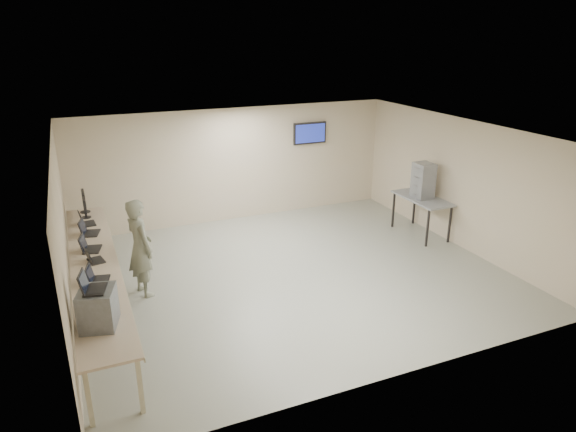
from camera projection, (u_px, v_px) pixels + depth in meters
name	position (u px, v px, depth m)	size (l,w,h in m)	color
room	(293.00, 205.00, 9.75)	(8.01, 7.01, 2.81)	#B3B5A3
workbench	(95.00, 267.00, 8.56)	(0.76, 6.00, 0.90)	beige
equipment_box	(98.00, 308.00, 6.63)	(0.44, 0.50, 0.52)	gray
laptop_on_box	(90.00, 286.00, 6.50)	(0.36, 0.40, 0.28)	black
laptop_0	(101.00, 301.00, 7.18)	(0.38, 0.41, 0.27)	black
laptop_1	(96.00, 278.00, 7.86)	(0.38, 0.42, 0.29)	black
laptop_2	(93.00, 258.00, 8.55)	(0.33, 0.37, 0.25)	black
laptop_3	(88.00, 247.00, 8.98)	(0.39, 0.44, 0.30)	black
laptop_4	(87.00, 231.00, 9.69)	(0.40, 0.44, 0.30)	black
laptop_5	(85.00, 221.00, 10.18)	(0.32, 0.37, 0.27)	black
monitor_near	(85.00, 206.00, 10.49)	(0.19, 0.43, 0.43)	black
monitor_far	(84.00, 200.00, 10.81)	(0.21, 0.46, 0.46)	black
soldier	(140.00, 248.00, 9.12)	(0.66, 0.43, 1.81)	gray
side_table	(422.00, 200.00, 11.84)	(0.71, 1.52, 0.91)	gray
storage_bins	(423.00, 181.00, 11.67)	(0.39, 0.43, 0.82)	gray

